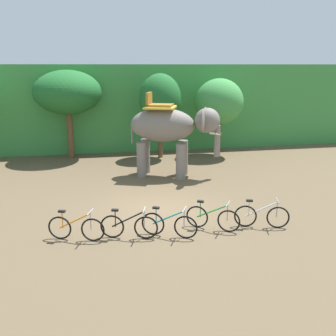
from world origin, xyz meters
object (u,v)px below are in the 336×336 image
(tree_far_right, at_px, (219,102))
(bike_white, at_px, (262,216))
(tree_center_left, at_px, (68,93))
(elephant, at_px, (170,128))
(bike_orange, at_px, (76,228))
(bike_black, at_px, (129,226))
(bike_teal, at_px, (169,224))
(bike_green, at_px, (213,218))
(tree_far_left, at_px, (160,99))

(tree_far_right, distance_m, bike_white, 10.35)
(bike_white, bearing_deg, tree_center_left, 119.86)
(tree_far_right, distance_m, elephant, 5.03)
(bike_orange, relative_size, bike_black, 0.98)
(elephant, distance_m, bike_teal, 6.78)
(bike_black, distance_m, bike_green, 2.60)
(bike_green, bearing_deg, tree_far_right, 70.96)
(tree_far_left, height_order, bike_white, tree_far_left)
(tree_far_left, xyz_separation_m, bike_orange, (-4.21, -9.84, -2.79))
(tree_center_left, distance_m, tree_far_right, 8.17)
(bike_teal, height_order, bike_green, same)
(elephant, height_order, bike_orange, elephant)
(bike_orange, xyz_separation_m, bike_teal, (2.69, -0.28, 0.00))
(elephant, xyz_separation_m, bike_orange, (-3.99, -6.12, -1.82))
(bike_black, bearing_deg, bike_white, -0.00)
(bike_teal, bearing_deg, tree_far_left, 81.47)
(tree_far_right, xyz_separation_m, bike_orange, (-7.46, -9.68, -2.60))
(tree_center_left, relative_size, bike_green, 3.17)
(bike_white, bearing_deg, bike_teal, -177.92)
(bike_green, relative_size, bike_white, 0.90)
(bike_green, xyz_separation_m, bike_white, (1.55, -0.13, 0.00))
(tree_center_left, distance_m, bike_white, 13.00)
(tree_far_right, distance_m, bike_orange, 12.50)
(bike_orange, height_order, bike_teal, same)
(bike_orange, height_order, bike_black, same)
(bike_teal, height_order, bike_white, same)
(tree_far_right, height_order, bike_white, tree_far_right)
(elephant, height_order, bike_white, elephant)
(tree_far_left, distance_m, bike_orange, 11.06)
(elephant, height_order, bike_green, elephant)
(bike_green, distance_m, bike_white, 1.56)
(tree_far_left, height_order, tree_far_right, tree_far_left)
(bike_black, relative_size, bike_green, 1.12)
(tree_far_left, xyz_separation_m, elephant, (-0.21, -3.72, -0.98))
(tree_center_left, bearing_deg, bike_black, -78.95)
(bike_orange, bearing_deg, tree_far_right, 52.38)
(tree_far_right, relative_size, bike_teal, 2.72)
(elephant, distance_m, bike_orange, 7.53)
(tree_far_left, bearing_deg, bike_green, -90.58)
(tree_far_right, height_order, bike_black, tree_far_right)
(tree_far_right, relative_size, bike_black, 2.56)
(bike_green, bearing_deg, bike_black, -177.08)
(tree_far_right, bearing_deg, elephant, -134.24)
(bike_orange, relative_size, bike_green, 1.10)
(tree_far_left, height_order, bike_green, tree_far_left)
(tree_center_left, height_order, bike_green, tree_center_left)
(bike_black, height_order, bike_green, same)
(bike_orange, xyz_separation_m, bike_black, (1.52, -0.17, 0.00))
(bike_orange, bearing_deg, tree_center_left, 93.31)
(tree_far_left, xyz_separation_m, tree_far_right, (3.25, -0.16, -0.19))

